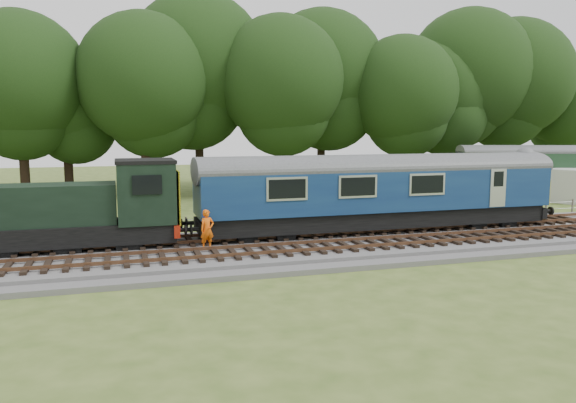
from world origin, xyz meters
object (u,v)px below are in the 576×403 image
object	(u,v)px
shunter_loco	(80,210)
worker	(207,230)
parked_coach	(562,169)
dmu_railcar	(380,186)
caravan	(576,185)

from	to	relation	value
shunter_loco	worker	distance (m)	5.46
worker	parked_coach	world-z (taller)	parked_coach
worker	shunter_loco	bearing A→B (deg)	142.14
shunter_loco	worker	size ratio (longest dim) A/B	5.25
shunter_loco	parked_coach	world-z (taller)	parked_coach
dmu_railcar	parked_coach	bearing A→B (deg)	26.51
dmu_railcar	shunter_loco	bearing A→B (deg)	180.00
parked_coach	caravan	distance (m)	1.96
dmu_railcar	parked_coach	xyz separation A→B (m)	(20.48, 10.22, -0.36)
worker	caravan	size ratio (longest dim) A/B	0.34
worker	dmu_railcar	bearing A→B (deg)	-5.94
dmu_railcar	worker	size ratio (longest dim) A/B	10.63
parked_coach	shunter_loco	bearing A→B (deg)	-144.30
worker	caravan	bearing A→B (deg)	1.83
dmu_railcar	caravan	world-z (taller)	dmu_railcar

